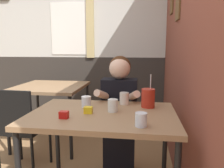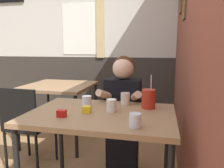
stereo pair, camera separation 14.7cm
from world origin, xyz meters
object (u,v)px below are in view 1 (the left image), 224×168
(background_table, at_px, (51,92))
(cocktail_pitcher, at_px, (148,98))
(main_table, at_px, (103,122))
(person_seated, at_px, (119,112))
(chair_near_window, at_px, (20,124))

(background_table, xyz_separation_m, cocktail_pitcher, (1.21, -0.87, 0.16))
(main_table, distance_m, background_table, 1.38)
(background_table, relative_size, person_seated, 0.71)
(main_table, relative_size, chair_near_window, 1.23)
(cocktail_pitcher, bearing_deg, background_table, 144.20)
(person_seated, bearing_deg, background_table, 150.55)
(person_seated, bearing_deg, chair_near_window, -168.74)
(background_table, xyz_separation_m, chair_near_window, (-0.02, -0.72, -0.18))
(person_seated, bearing_deg, cocktail_pitcher, -51.89)
(background_table, bearing_deg, chair_near_window, -91.20)
(cocktail_pitcher, bearing_deg, main_table, -149.67)
(background_table, xyz_separation_m, person_seated, (0.94, -0.53, -0.08))
(person_seated, xyz_separation_m, cocktail_pitcher, (0.27, -0.34, 0.23))
(chair_near_window, distance_m, person_seated, 0.98)
(main_table, distance_m, person_seated, 0.55)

